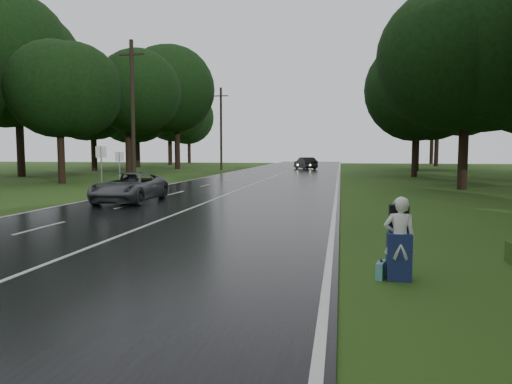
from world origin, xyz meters
TOP-DOWN VIEW (x-y plane):
  - ground at (0.00, 0.00)m, footprint 160.00×160.00m
  - road at (0.00, 20.00)m, footprint 12.00×140.00m
  - lane_center at (0.00, 20.00)m, footprint 0.12×140.00m
  - grey_car at (-3.57, 9.41)m, footprint 2.38×4.95m
  - far_car at (1.63, 48.52)m, footprint 3.34×4.83m
  - hitchhiker at (7.10, -1.91)m, footprint 0.58×0.52m
  - suitcase at (6.79, -1.84)m, footprint 0.23×0.46m
  - utility_pole_mid at (-8.50, 20.61)m, footprint 1.80×0.28m
  - utility_pole_far at (-8.50, 45.50)m, footprint 1.80×0.28m
  - road_sign_a at (-7.20, 13.57)m, footprint 0.63×0.10m
  - road_sign_b at (-7.20, 15.78)m, footprint 0.56×0.10m
  - tree_left_d at (-14.02, 20.36)m, footprint 8.00×8.00m
  - tree_left_e at (-15.26, 34.03)m, footprint 9.73×9.73m
  - tree_left_f at (-14.86, 47.45)m, footprint 11.52×11.52m
  - tree_right_d at (13.40, 19.93)m, footprint 8.88×8.88m
  - tree_right_e at (12.62, 33.90)m, footprint 8.41×8.41m
  - tree_right_f at (14.70, 46.97)m, footprint 9.05×9.05m

SIDE VIEW (x-z plane):
  - ground at x=0.00m, z-range 0.00..0.00m
  - utility_pole_mid at x=-8.50m, z-range -5.05..5.05m
  - utility_pole_far at x=-8.50m, z-range -5.02..5.02m
  - road_sign_a at x=-7.20m, z-range -1.32..1.32m
  - road_sign_b at x=-7.20m, z-range -1.16..1.16m
  - tree_left_d at x=-14.02m, z-range -6.25..6.25m
  - tree_left_e at x=-15.26m, z-range -7.60..7.60m
  - tree_left_f at x=-14.86m, z-range -9.00..9.00m
  - tree_right_d at x=13.40m, z-range -6.94..6.94m
  - tree_right_e at x=12.62m, z-range -6.57..6.57m
  - tree_right_f at x=14.70m, z-range -7.07..7.07m
  - road at x=0.00m, z-range 0.00..0.04m
  - lane_center at x=0.00m, z-range 0.04..0.05m
  - suitcase at x=6.79m, z-range 0.00..0.32m
  - grey_car at x=-3.57m, z-range 0.04..1.40m
  - hitchhiker at x=7.10m, z-range -0.06..1.51m
  - far_car at x=1.63m, z-range 0.04..1.55m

